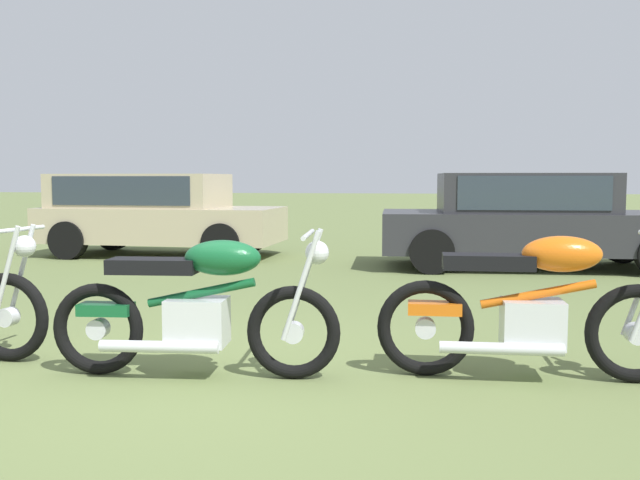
{
  "coord_description": "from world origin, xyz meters",
  "views": [
    {
      "loc": [
        1.62,
        -4.45,
        1.35
      ],
      "look_at": [
        0.77,
        0.95,
        0.88
      ],
      "focal_mm": 39.7,
      "sensor_mm": 36.0,
      "label": 1
    }
  ],
  "objects": [
    {
      "name": "ground_plane",
      "position": [
        0.0,
        0.0,
        0.0
      ],
      "size": [
        120.0,
        120.0,
        0.0
      ],
      "primitive_type": "plane",
      "color": "olive"
    },
    {
      "name": "motorcycle_green",
      "position": [
        0.06,
        0.1,
        0.48
      ],
      "size": [
        1.99,
        0.64,
        1.02
      ],
      "rotation": [
        0.0,
        0.0,
        0.08
      ],
      "color": "black",
      "rests_on": "ground"
    },
    {
      "name": "motorcycle_orange",
      "position": [
        2.31,
        0.39,
        0.49
      ],
      "size": [
        2.04,
        0.64,
        1.02
      ],
      "rotation": [
        0.0,
        0.0,
        0.03
      ],
      "color": "black",
      "rests_on": "ground"
    },
    {
      "name": "car_beige",
      "position": [
        -3.23,
        7.31,
        0.83
      ],
      "size": [
        4.15,
        1.93,
        1.43
      ],
      "rotation": [
        0.0,
        0.0,
        -0.03
      ],
      "color": "#BCAD8C",
      "rests_on": "ground"
    },
    {
      "name": "car_charcoal",
      "position": [
        3.07,
        6.54,
        0.8
      ],
      "size": [
        4.59,
        2.07,
        1.43
      ],
      "rotation": [
        0.0,
        0.0,
        0.05
      ],
      "color": "#2D2D33",
      "rests_on": "ground"
    }
  ]
}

